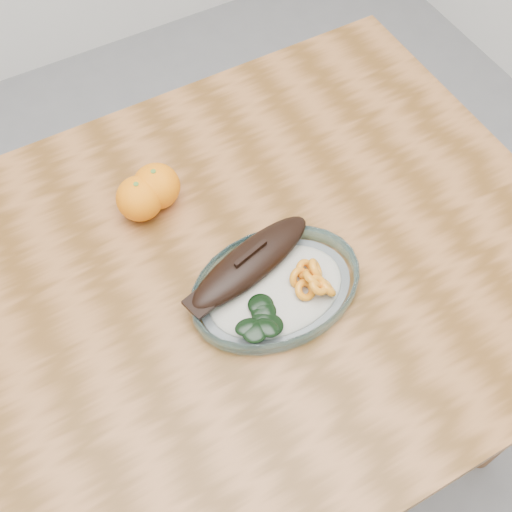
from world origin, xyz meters
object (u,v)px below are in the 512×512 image
plated_meal (275,286)px  dining_table (196,324)px  orange_right (140,198)px  orange_left (156,186)px

plated_meal → dining_table: bearing=154.5°
dining_table → orange_right: size_ratio=16.34×
orange_left → orange_right: 0.03m
dining_table → orange_left: orange_left is taller
dining_table → orange_left: 0.23m
dining_table → plated_meal: size_ratio=2.49×
plated_meal → orange_left: (-0.08, 0.24, 0.02)m
dining_table → plated_meal: 0.17m
orange_right → plated_meal: bearing=-64.1°
dining_table → plated_meal: bearing=-27.4°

